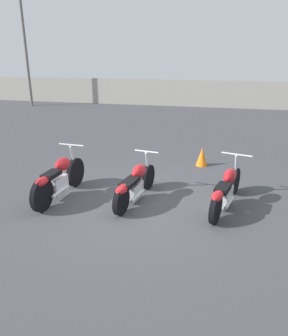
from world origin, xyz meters
The scene contains 7 objects.
ground_plane centered at (0.00, 0.00, 0.00)m, with size 60.00×60.00×0.00m, color #424247.
fence_back centered at (0.00, 13.06, 0.75)m, with size 40.00×0.04×1.49m.
light_pole_left centered at (-9.31, 11.40, 4.53)m, with size 0.70×0.35×7.69m.
motorcycle_slot_0 centered at (-1.75, -0.09, 0.44)m, with size 0.60×2.03×1.04m.
motorcycle_slot_1 centered at (-0.12, 0.11, 0.39)m, with size 0.62×1.95×0.93m.
motorcycle_slot_2 centered at (1.73, 0.23, 0.39)m, with size 0.82×2.07×0.95m.
traffic_cone_far centered at (1.10, 2.76, 0.26)m, with size 0.32×0.32×0.51m.
Camera 1 is at (1.48, -5.99, 3.00)m, focal length 35.00 mm.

